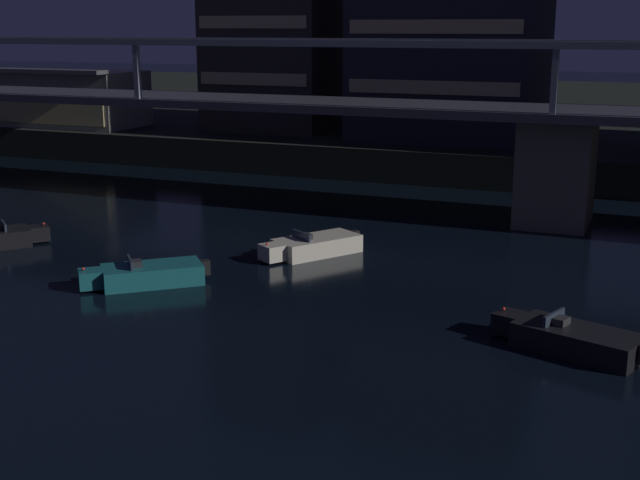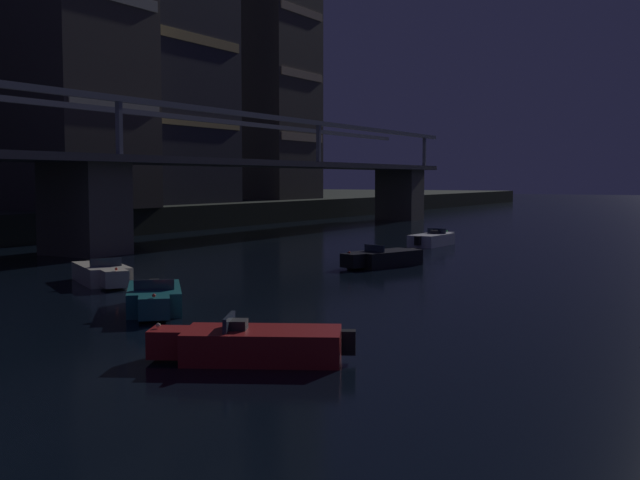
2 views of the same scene
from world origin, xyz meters
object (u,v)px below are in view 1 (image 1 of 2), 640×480
(speedboat_near_right, at_px, (147,275))
(waterfront_pavilion, at_px, (68,98))
(river_bridge, at_px, (558,137))
(speedboat_mid_left, at_px, (313,246))
(speedboat_near_center, at_px, (571,339))

(speedboat_near_right, bearing_deg, waterfront_pavilion, 132.41)
(river_bridge, relative_size, speedboat_mid_left, 20.64)
(waterfront_pavilion, bearing_deg, river_bridge, -16.49)
(waterfront_pavilion, bearing_deg, speedboat_near_center, -34.95)
(waterfront_pavilion, distance_m, speedboat_near_right, 39.84)
(speedboat_near_right, relative_size, speedboat_mid_left, 0.94)
(river_bridge, height_order, waterfront_pavilion, river_bridge)
(speedboat_mid_left, bearing_deg, speedboat_near_right, -122.59)
(speedboat_near_center, relative_size, speedboat_near_right, 1.13)
(river_bridge, xyz_separation_m, speedboat_near_right, (-13.52, -17.35, -4.15))
(river_bridge, distance_m, speedboat_near_right, 22.39)
(speedboat_near_center, xyz_separation_m, speedboat_mid_left, (-12.22, 7.80, 0.00))
(speedboat_near_center, height_order, speedboat_mid_left, same)
(speedboat_near_center, bearing_deg, waterfront_pavilion, 145.05)
(waterfront_pavilion, bearing_deg, speedboat_mid_left, -35.86)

